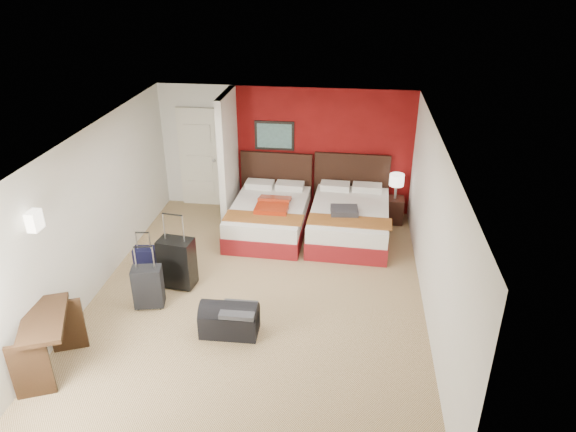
% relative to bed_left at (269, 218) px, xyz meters
% --- Properties ---
extents(ground, '(6.50, 6.50, 0.00)m').
position_rel_bed_left_xyz_m(ground, '(0.16, -2.08, -0.29)').
color(ground, tan).
rests_on(ground, ground).
extents(room_walls, '(5.02, 6.52, 2.50)m').
position_rel_bed_left_xyz_m(room_walls, '(-1.25, -0.66, 0.97)').
color(room_walls, silver).
rests_on(room_walls, ground).
extents(red_accent_panel, '(3.50, 0.04, 2.50)m').
position_rel_bed_left_xyz_m(red_accent_panel, '(0.91, 1.15, 0.96)').
color(red_accent_panel, maroon).
rests_on(red_accent_panel, ground).
extents(partition_wall, '(0.12, 1.20, 2.50)m').
position_rel_bed_left_xyz_m(partition_wall, '(-0.84, 0.53, 0.96)').
color(partition_wall, silver).
rests_on(partition_wall, ground).
extents(entry_door, '(0.82, 0.06, 2.05)m').
position_rel_bed_left_xyz_m(entry_door, '(-1.59, 1.12, 0.73)').
color(entry_door, silver).
rests_on(entry_door, ground).
extents(bed_left, '(1.43, 1.99, 0.58)m').
position_rel_bed_left_xyz_m(bed_left, '(0.00, 0.00, 0.00)').
color(bed_left, white).
rests_on(bed_left, ground).
extents(bed_right, '(1.50, 2.07, 0.61)m').
position_rel_bed_left_xyz_m(bed_right, '(1.50, 0.02, 0.01)').
color(bed_right, white).
rests_on(bed_right, ground).
extents(red_suitcase_open, '(0.60, 0.82, 0.10)m').
position_rel_bed_left_xyz_m(red_suitcase_open, '(0.10, -0.10, 0.34)').
color(red_suitcase_open, '#A4280E').
rests_on(red_suitcase_open, bed_left).
extents(jacket_bundle, '(0.51, 0.42, 0.11)m').
position_rel_bed_left_xyz_m(jacket_bundle, '(1.40, -0.28, 0.37)').
color(jacket_bundle, '#37373C').
rests_on(jacket_bundle, bed_right).
extents(nightstand, '(0.37, 0.37, 0.50)m').
position_rel_bed_left_xyz_m(nightstand, '(2.35, 0.74, -0.04)').
color(nightstand, black).
rests_on(nightstand, ground).
extents(table_lamp, '(0.33, 0.33, 0.50)m').
position_rel_bed_left_xyz_m(table_lamp, '(2.35, 0.74, 0.46)').
color(table_lamp, silver).
rests_on(table_lamp, nightstand).
extents(suitcase_black, '(0.57, 0.39, 0.79)m').
position_rel_bed_left_xyz_m(suitcase_black, '(-1.14, -1.95, 0.10)').
color(suitcase_black, black).
rests_on(suitcase_black, ground).
extents(suitcase_charcoal, '(0.47, 0.35, 0.63)m').
position_rel_bed_left_xyz_m(suitcase_charcoal, '(-1.40, -2.54, 0.02)').
color(suitcase_charcoal, black).
rests_on(suitcase_charcoal, ground).
extents(suitcase_navy, '(0.37, 0.25, 0.49)m').
position_rel_bed_left_xyz_m(suitcase_navy, '(-1.74, -1.74, -0.05)').
color(suitcase_navy, black).
rests_on(suitcase_navy, ground).
extents(duffel_bag, '(0.80, 0.44, 0.40)m').
position_rel_bed_left_xyz_m(duffel_bag, '(-0.08, -3.00, -0.09)').
color(duffel_bag, black).
rests_on(duffel_bag, ground).
extents(jacket_draped, '(0.47, 0.40, 0.06)m').
position_rel_bed_left_xyz_m(jacket_draped, '(0.07, -3.05, 0.14)').
color(jacket_draped, '#393A3E').
rests_on(jacket_draped, duffel_bag).
extents(desk, '(0.84, 1.11, 0.83)m').
position_rel_bed_left_xyz_m(desk, '(-2.10, -4.02, 0.12)').
color(desk, black).
rests_on(desk, ground).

